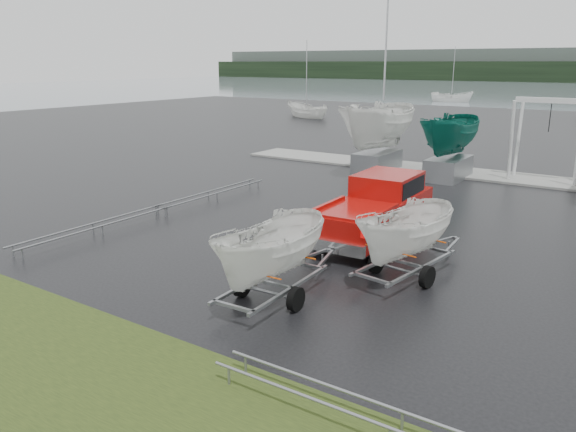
# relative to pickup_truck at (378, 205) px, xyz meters

# --- Properties ---
(ground_plane) EXTENTS (120.00, 120.00, 0.00)m
(ground_plane) POSITION_rel_pickup_truck_xyz_m (0.94, -0.37, -1.06)
(ground_plane) COLOR black
(ground_plane) RESTS_ON ground
(grass_verge) EXTENTS (40.00, 40.00, 0.00)m
(grass_verge) POSITION_rel_pickup_truck_xyz_m (0.94, -11.37, -1.06)
(grass_verge) COLOR #243213
(grass_verge) RESTS_ON ground
(dock) EXTENTS (30.00, 3.00, 0.12)m
(dock) POSITION_rel_pickup_truck_xyz_m (0.94, 12.63, -1.01)
(dock) COLOR gray
(dock) RESTS_ON ground
(pickup_truck) EXTENTS (2.42, 6.19, 2.04)m
(pickup_truck) POSITION_rel_pickup_truck_xyz_m (0.00, 0.00, 0.00)
(pickup_truck) COLOR #9C0B08
(pickup_truck) RESTS_ON ground
(trailer_hitched) EXTENTS (1.80, 3.64, 4.69)m
(trailer_hitched) POSITION_rel_pickup_truck_xyz_m (0.21, -6.57, 1.49)
(trailer_hitched) COLOR gray
(trailer_hitched) RESTS_ON ground
(trailer_parked) EXTENTS (1.85, 3.74, 4.58)m
(trailer_parked) POSITION_rel_pickup_truck_xyz_m (2.36, -3.30, 1.43)
(trailer_parked) COLOR gray
(trailer_parked) RESTS_ON ground
(boat_hoist) EXTENTS (3.30, 2.18, 4.12)m
(boat_hoist) POSITION_rel_pickup_truck_xyz_m (3.08, 12.63, 1.61)
(boat_hoist) COLOR silver
(boat_hoist) RESTS_ON ground
(keelboat_0) EXTENTS (2.64, 3.20, 10.82)m
(keelboat_0) POSITION_rel_pickup_truck_xyz_m (-5.00, 10.64, 3.14)
(keelboat_0) COLOR gray
(keelboat_0) RESTS_ON ground
(keelboat_1) EXTENTS (2.17, 3.20, 6.86)m
(keelboat_1) POSITION_rel_pickup_truck_xyz_m (-1.12, 10.83, 2.34)
(keelboat_1) COLOR gray
(keelboat_1) RESTS_ON ground
(mast_rack_0) EXTENTS (0.56, 6.50, 0.06)m
(mast_rack_0) POSITION_rel_pickup_truck_xyz_m (-8.06, 0.63, -0.71)
(mast_rack_0) COLOR gray
(mast_rack_0) RESTS_ON ground
(mast_rack_1) EXTENTS (0.56, 6.50, 0.06)m
(mast_rack_1) POSITION_rel_pickup_truck_xyz_m (-8.06, -5.37, -0.71)
(mast_rack_1) COLOR gray
(mast_rack_1) RESTS_ON ground
(mast_rack_2) EXTENTS (7.00, 0.56, 0.06)m
(mast_rack_2) POSITION_rel_pickup_truck_xyz_m (4.94, -9.87, -0.71)
(mast_rack_2) COLOR gray
(mast_rack_2) RESTS_ON ground
(moored_boat_0) EXTENTS (3.19, 3.16, 11.19)m
(moored_boat_0) POSITION_rel_pickup_truck_xyz_m (-24.79, 35.06, -1.06)
(moored_boat_0) COLOR white
(moored_boat_0) RESTS_ON ground
(moored_boat_4) EXTENTS (2.48, 2.42, 11.21)m
(moored_boat_4) POSITION_rel_pickup_truck_xyz_m (-19.64, 68.12, -1.06)
(moored_boat_4) COLOR white
(moored_boat_4) RESTS_ON ground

